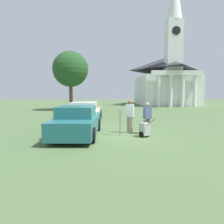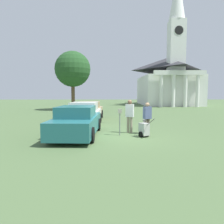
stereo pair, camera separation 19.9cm
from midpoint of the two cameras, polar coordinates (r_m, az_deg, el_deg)
ground_plane at (r=10.97m, az=2.85°, el=-6.34°), size 120.00×120.00×0.00m
parked_car_teal at (r=11.09m, az=-8.63°, el=-2.60°), size 2.24×5.14×1.50m
parked_car_white at (r=14.43m, az=-6.80°, el=-0.77°), size 2.13×4.92×1.55m
parked_car_tan at (r=17.60m, az=-5.72°, el=0.18°), size 2.15×4.76×1.46m
parking_meter at (r=11.05m, az=2.57°, el=-1.32°), size 0.18×0.09×1.35m
person_worker at (r=11.77m, az=5.12°, el=-0.53°), size 0.47×0.36×1.79m
person_supervisor at (r=11.61m, az=9.69°, el=-1.08°), size 0.47×0.39×1.66m
equipment_cart at (r=10.86m, az=8.90°, el=-4.43°), size 0.66×0.95×1.00m
church at (r=41.30m, az=14.50°, el=8.75°), size 9.42×14.39×21.12m
shade_tree at (r=28.06m, az=-10.03°, el=10.93°), size 4.42×4.42×7.31m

